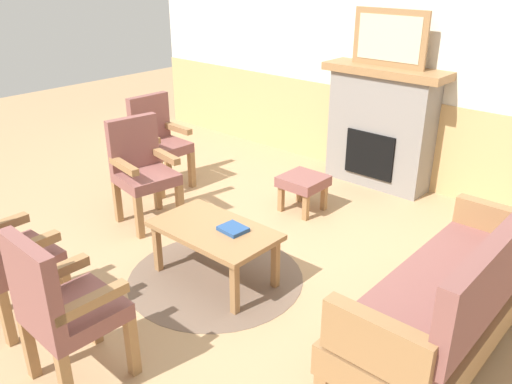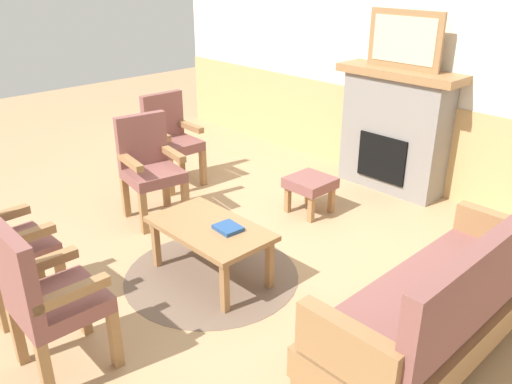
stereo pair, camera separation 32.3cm
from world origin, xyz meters
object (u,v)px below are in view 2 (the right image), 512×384
couch (440,305)px  armchair_front_left (1,241)px  armchair_front_center (45,295)px  book_on_table (228,228)px  armchair_by_window_left (149,164)px  framed_picture (404,40)px  coffee_table (210,232)px  footstool (310,185)px  armchair_near_fireplace (170,136)px  fireplace (395,129)px

couch → armchair_front_left: same height
couch → armchair_front_center: 2.30m
book_on_table → armchair_by_window_left: 1.37m
armchair_front_left → framed_picture: bearing=80.9°
coffee_table → footstool: 1.44m
armchair_near_fireplace → armchair_front_left: bearing=-62.7°
book_on_table → armchair_front_left: (-0.79, -1.34, 0.08)m
coffee_table → armchair_front_left: armchair_front_left is taller
coffee_table → armchair_by_window_left: armchair_by_window_left is taller
book_on_table → armchair_front_center: (0.02, -1.38, 0.08)m
fireplace → armchair_by_window_left: (-1.18, -2.25, -0.11)m
coffee_table → framed_picture: bearing=90.9°
armchair_front_center → coffee_table: bearing=96.9°
couch → armchair_near_fireplace: (-3.44, 0.49, 0.14)m
armchair_front_left → armchair_front_center: 0.81m
armchair_by_window_left → armchair_front_left: size_ratio=1.00×
armchair_by_window_left → armchair_front_center: size_ratio=1.00×
footstool → armchair_by_window_left: armchair_by_window_left is taller
coffee_table → armchair_near_fireplace: size_ratio=0.98×
couch → armchair_near_fireplace: size_ratio=1.84×
fireplace → book_on_table: fireplace is taller
framed_picture → footstool: 1.69m
framed_picture → couch: 2.95m
armchair_by_window_left → armchair_front_left: same height
coffee_table → couch: bearing=13.7°
coffee_table → footstool: bearing=99.0°
couch → armchair_near_fireplace: same height
coffee_table → armchair_by_window_left: bearing=167.6°
fireplace → couch: bearing=-51.0°
couch → footstool: size_ratio=4.50×
couch → footstool: 2.15m
fireplace → coffee_table: size_ratio=1.35×
fireplace → armchair_by_window_left: 2.54m
armchair_near_fireplace → armchair_front_left: (1.12, -2.18, 0.00)m
book_on_table → footstool: bearing=105.1°
book_on_table → footstool: book_on_table is taller
couch → armchair_by_window_left: bearing=-177.2°
book_on_table → armchair_near_fireplace: size_ratio=0.20×
coffee_table → book_on_table: (0.14, 0.06, 0.07)m
armchair_front_left → armchair_front_center: same height
armchair_front_left → armchair_by_window_left: bearing=110.1°
armchair_by_window_left → armchair_front_center: 2.10m
book_on_table → coffee_table: bearing=-156.6°
armchair_front_left → armchair_front_center: (0.81, -0.04, 0.00)m
framed_picture → armchair_by_window_left: bearing=-117.6°
framed_picture → footstool: framed_picture is taller
armchair_near_fireplace → footstool: bearing=18.6°
armchair_near_fireplace → armchair_by_window_left: same height
framed_picture → coffee_table: 2.78m
fireplace → armchair_near_fireplace: 2.37m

